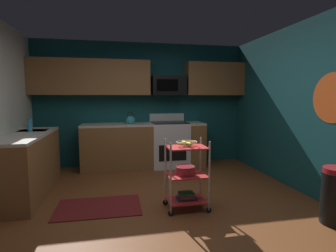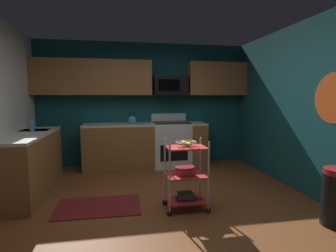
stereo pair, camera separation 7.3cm
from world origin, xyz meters
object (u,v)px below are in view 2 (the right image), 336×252
Objects in this scene: oven_range at (171,144)px; fruit_bowl at (186,143)px; dish_soap_bottle at (32,125)px; mixing_bowl_large at (185,170)px; kettle at (132,120)px; rolling_cart at (186,175)px; book_stack at (186,196)px; microwave at (170,86)px.

oven_range is 2.22m from fruit_bowl.
dish_soap_bottle is (-2.42, -0.96, 0.54)m from oven_range.
oven_range is 2.19m from mixing_bowl_large.
kettle is at bearing 104.72° from mixing_bowl_large.
kettle reaches higher than rolling_cart.
oven_range is at bearing 84.10° from fruit_bowl.
dish_soap_bottle reaches higher than rolling_cart.
rolling_cart is 3.63× the size of mixing_bowl_large.
kettle reaches higher than mixing_bowl_large.
oven_range is at bearing 84.10° from rolling_cart.
kettle is (-0.59, 2.17, 0.55)m from rolling_cart.
rolling_cart is at bearing -74.88° from kettle.
dish_soap_bottle is at bearing -149.16° from kettle.
dish_soap_bottle is at bearing -158.26° from oven_range.
fruit_bowl reaches higher than book_stack.
book_stack is at bearing -28.82° from dish_soap_bottle.
microwave is 2.75m from book_stack.
kettle is (-0.59, 2.17, 0.82)m from book_stack.
microwave is 2.58m from mixing_bowl_large.
kettle is (-0.81, -0.00, 0.52)m from oven_range.
microwave is at bearing 90.26° from oven_range.
kettle is at bearing 105.12° from fruit_bowl.
oven_range is at bearing 84.10° from book_stack.
microwave is at bearing 84.38° from book_stack.
fruit_bowl is (0.00, 0.00, 0.42)m from rolling_cart.
fruit_bowl is 0.70m from book_stack.
dish_soap_bottle is at bearing 151.18° from fruit_bowl.
fruit_bowl is at bearing 0.00° from mixing_bowl_large.
kettle is (-0.59, 2.17, 0.12)m from fruit_bowl.
book_stack is (0.02, 0.00, -0.35)m from mixing_bowl_large.
book_stack is (-0.22, -2.17, -0.31)m from oven_range.
rolling_cart is 3.57× the size of book_stack.
book_stack is (-0.00, 0.00, -0.70)m from fruit_bowl.
rolling_cart is at bearing -0.00° from mixing_bowl_large.
kettle reaches higher than oven_range.
kettle reaches higher than dish_soap_bottle.
rolling_cart is 3.47× the size of kettle.
rolling_cart is 4.57× the size of dish_soap_bottle.
fruit_bowl is at bearing 0.00° from book_stack.
dish_soap_bottle is at bearing 151.18° from rolling_cart.
microwave is 2.65× the size of kettle.
rolling_cart is 0.42m from fruit_bowl.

